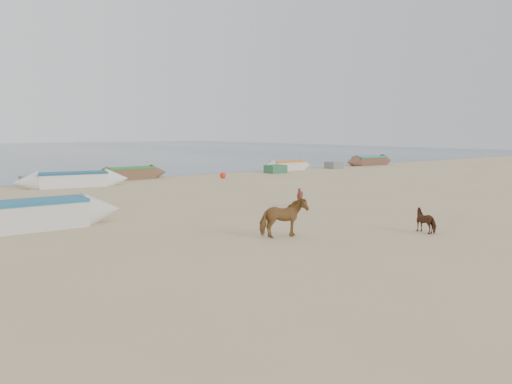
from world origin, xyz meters
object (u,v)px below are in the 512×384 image
calf_right (427,220)px  near_canoe (27,215)px  cow_adult (283,218)px  calf_front (300,197)px

calf_right → near_canoe: size_ratio=0.12×
cow_adult → calf_right: 4.86m
cow_adult → calf_right: cow_adult is taller
calf_front → near_canoe: 11.01m
calf_front → calf_right: (-0.47, -6.74, -0.05)m
cow_adult → near_canoe: (-6.10, 6.19, -0.12)m
near_canoe → cow_adult: bearing=-44.4°
near_canoe → calf_front: bearing=-7.9°
calf_right → near_canoe: 13.40m
cow_adult → calf_right: (4.31, -2.25, -0.23)m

